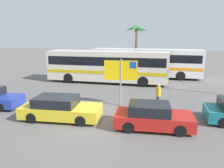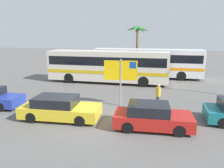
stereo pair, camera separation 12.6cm
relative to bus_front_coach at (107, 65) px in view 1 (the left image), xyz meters
name	(u,v)px [view 1 (the left image)]	position (x,y,z in m)	size (l,w,h in m)	color
ground	(92,120)	(1.58, -9.96, -1.78)	(120.00, 120.00, 0.00)	#605E5B
bus_front_coach	(107,65)	(0.00, 0.00, 0.00)	(11.99, 2.64, 3.17)	silver
bus_rear_coach	(146,61)	(3.63, 3.79, 0.00)	(11.99, 2.64, 3.17)	white
ferry_sign	(121,72)	(2.75, -7.05, 0.54)	(2.19, 0.33, 3.20)	gray
car_yellow	(60,108)	(-0.25, -10.15, -1.15)	(4.61, 2.14, 1.32)	yellow
car_red	(152,117)	(4.98, -10.25, -1.15)	(4.07, 1.99, 1.32)	red
pedestrian_crossing_lot	(158,94)	(5.19, -6.79, -0.85)	(0.32, 0.32, 1.60)	#4C4C51
palm_tree_seaside	(137,35)	(2.14, 6.92, 2.98)	(3.13, 2.98, 5.89)	brown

